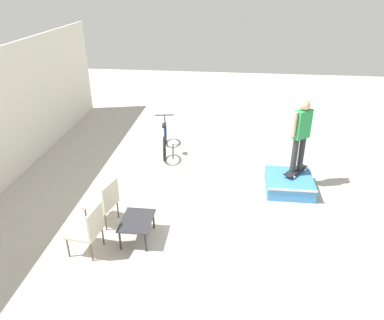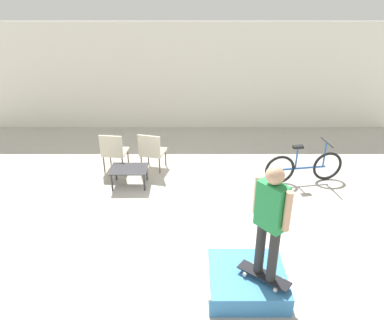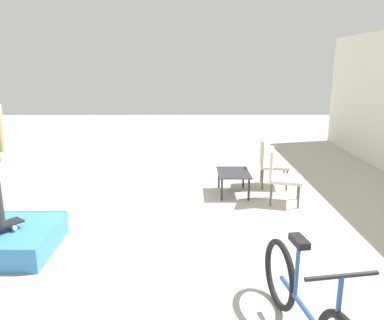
# 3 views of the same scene
# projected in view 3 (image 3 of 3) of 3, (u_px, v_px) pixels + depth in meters

# --- Properties ---
(ground_plane) EXTENTS (24.00, 24.00, 0.00)m
(ground_plane) POSITION_uv_depth(u_px,v_px,m) (136.00, 218.00, 5.68)
(ground_plane) COLOR #B7B2A8
(skate_ramp_box) EXTENTS (1.12, 1.03, 0.32)m
(skate_ramp_box) POSITION_uv_depth(u_px,v_px,m) (13.00, 239.00, 4.66)
(skate_ramp_box) COLOR #3D84C6
(skate_ramp_box) RESTS_ON ground_plane
(coffee_table) EXTENTS (0.78, 0.56, 0.41)m
(coffee_table) POSITION_uv_depth(u_px,v_px,m) (233.00, 175.00, 6.66)
(coffee_table) COLOR #2D2D33
(coffee_table) RESTS_ON ground_plane
(patio_chair_left) EXTENTS (0.58, 0.58, 0.92)m
(patio_chair_left) POSITION_uv_depth(u_px,v_px,m) (269.00, 161.00, 7.06)
(patio_chair_left) COLOR brown
(patio_chair_left) RESTS_ON ground_plane
(patio_chair_right) EXTENTS (0.63, 0.63, 0.92)m
(patio_chair_right) POSITION_uv_depth(u_px,v_px,m) (280.00, 174.00, 6.22)
(patio_chair_right) COLOR brown
(patio_chair_right) RESTS_ON ground_plane
(bicycle) EXTENTS (1.74, 0.52, 0.92)m
(bicycle) POSITION_uv_depth(u_px,v_px,m) (306.00, 308.00, 3.02)
(bicycle) COLOR black
(bicycle) RESTS_ON ground_plane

